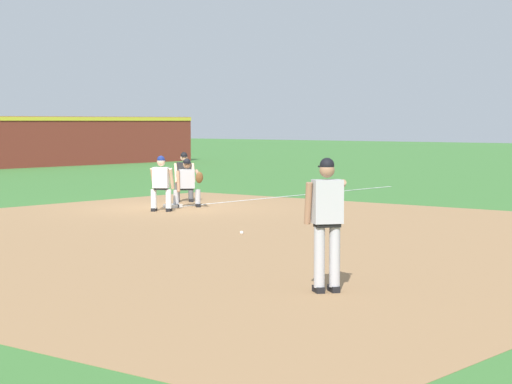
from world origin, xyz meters
TOP-DOWN VIEW (x-y plane):
  - ground_plane at (0.00, 0.00)m, footprint 160.00×160.00m
  - infield_dirt_patch at (-4.21, -5.55)m, footprint 18.00×18.00m
  - foul_line_stripe at (5.62, 0.00)m, footprint 11.25×0.10m
  - first_base_bag at (0.00, 0.00)m, footprint 0.38×0.38m
  - baseball at (-3.75, -5.62)m, footprint 0.07×0.07m
  - pitcher at (-8.38, -11.08)m, footprint 0.85×0.55m
  - first_baseman at (0.29, -0.30)m, footprint 0.72×1.09m
  - baserunner at (-1.05, -0.60)m, footprint 0.62×0.68m
  - umpire at (1.54, 1.03)m, footprint 0.68×0.66m

SIDE VIEW (x-z plane):
  - ground_plane at x=0.00m, z-range 0.00..0.00m
  - infield_dirt_patch at x=-4.21m, z-range 0.00..0.01m
  - foul_line_stripe at x=5.62m, z-range 0.01..0.01m
  - baseball at x=-3.75m, z-range 0.00..0.07m
  - first_base_bag at x=0.00m, z-range 0.00..0.09m
  - first_baseman at x=0.29m, z-range 0.06..1.40m
  - baserunner at x=-1.05m, z-range 0.06..1.52m
  - umpire at x=1.54m, z-range 0.06..1.52m
  - pitcher at x=-8.38m, z-range 0.13..1.99m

